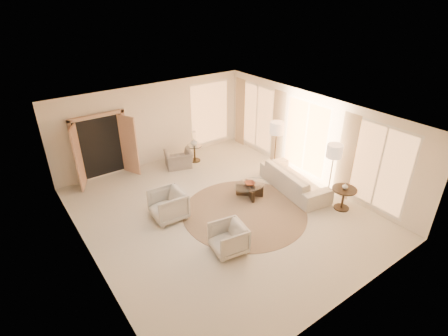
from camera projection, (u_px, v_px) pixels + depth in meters
room at (221, 168)px, 9.16m from camera, size 7.04×8.04×2.83m
windows_right at (308, 138)px, 11.04m from camera, size 0.10×6.40×2.40m
window_back_corner at (210, 113)px, 13.21m from camera, size 1.70×0.10×2.40m
curtains_right at (286, 132)px, 11.68m from camera, size 0.06×5.20×2.60m
french_doors at (102, 148)px, 11.07m from camera, size 1.95×0.66×2.16m
area_rug at (244, 212)px, 9.79m from camera, size 3.58×3.58×0.01m
sofa at (294, 179)px, 10.72m from camera, size 1.33×2.58×0.72m
armchair_left at (168, 204)px, 9.37m from camera, size 0.87×0.92×0.90m
armchair_right at (228, 237)px, 8.20m from camera, size 0.83×0.87×0.78m
accent_chair at (178, 157)px, 12.06m from camera, size 1.03×0.83×0.78m
coffee_table at (250, 189)px, 10.43m from camera, size 1.28×1.28×0.40m
end_table at (344, 195)px, 9.76m from camera, size 0.68×0.68×0.65m
side_table at (195, 152)px, 12.49m from camera, size 0.52×0.52×0.61m
floor_lamp_near at (277, 130)px, 11.05m from camera, size 0.45×0.45×1.85m
floor_lamp_far at (334, 154)px, 9.64m from camera, size 0.43×0.43×1.79m
bowl at (250, 183)px, 10.34m from camera, size 0.38×0.38×0.08m
end_vase at (345, 186)px, 9.63m from camera, size 0.22×0.22×0.17m
side_vase at (194, 142)px, 12.32m from camera, size 0.29×0.29×0.27m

